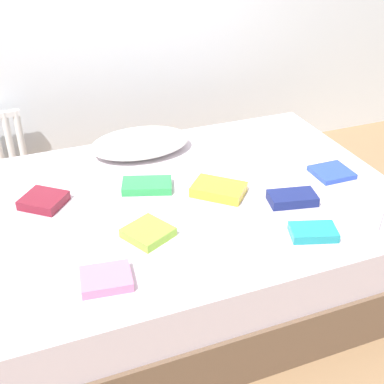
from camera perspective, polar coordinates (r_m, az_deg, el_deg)
The scene contains 12 objects.
ground_plane at distance 2.81m, azimuth 0.38°, elevation -8.91°, with size 8.00×8.00×0.00m, color #93704C.
bed at distance 2.65m, azimuth 0.39°, elevation -4.83°, with size 2.00×1.50×0.50m.
pillow at distance 2.89m, azimuth -5.78°, elevation 5.46°, with size 0.56×0.36×0.12m, color white.
textbook_teal at distance 2.27m, azimuth 13.32°, elevation -4.36°, with size 0.20×0.12×0.04m, color teal.
textbook_lime at distance 2.21m, azimuth -4.91°, elevation -4.51°, with size 0.18×0.18×0.04m, color #8CC638.
textbook_yellow at distance 2.50m, azimuth 2.97°, elevation 0.28°, with size 0.25×0.17×0.05m, color yellow.
textbook_white at distance 2.45m, azimuth 18.69°, elevation -2.44°, with size 0.17×0.15×0.03m, color white.
textbook_blue at distance 2.77m, azimuth 15.26°, elevation 2.12°, with size 0.19×0.18×0.03m, color #2847B7.
textbook_green at distance 2.55m, azimuth -5.03°, elevation 0.72°, with size 0.24×0.14×0.04m, color green.
textbook_maroon at distance 2.51m, azimuth -16.17°, elevation -0.91°, with size 0.19×0.17×0.05m, color maroon.
textbook_pink at distance 2.00m, azimuth -9.53°, elevation -9.51°, with size 0.19×0.16×0.04m, color pink.
textbook_navy at distance 2.48m, azimuth 11.08°, elevation -0.68°, with size 0.22×0.13×0.05m, color navy.
Camera 1 is at (-0.80, -1.99, 1.81)m, focal length 47.98 mm.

